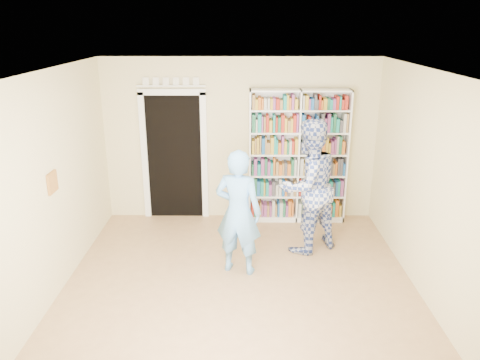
# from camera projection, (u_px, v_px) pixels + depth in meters

# --- Properties ---
(floor) EXTENTS (5.00, 5.00, 0.00)m
(floor) POSITION_uv_depth(u_px,v_px,m) (239.00, 294.00, 5.82)
(floor) COLOR #986F49
(floor) RESTS_ON ground
(ceiling) EXTENTS (5.00, 5.00, 0.00)m
(ceiling) POSITION_uv_depth(u_px,v_px,m) (239.00, 73.00, 4.95)
(ceiling) COLOR white
(ceiling) RESTS_ON wall_back
(wall_back) EXTENTS (4.50, 0.00, 4.50)m
(wall_back) POSITION_uv_depth(u_px,v_px,m) (240.00, 140.00, 7.75)
(wall_back) COLOR beige
(wall_back) RESTS_ON floor
(wall_left) EXTENTS (0.00, 5.00, 5.00)m
(wall_left) POSITION_uv_depth(u_px,v_px,m) (45.00, 192.00, 5.40)
(wall_left) COLOR beige
(wall_left) RESTS_ON floor
(wall_right) EXTENTS (0.00, 5.00, 5.00)m
(wall_right) POSITION_uv_depth(u_px,v_px,m) (434.00, 193.00, 5.37)
(wall_right) COLOR beige
(wall_right) RESTS_ON floor
(bookshelf) EXTENTS (1.61, 0.30, 2.21)m
(bookshelf) POSITION_uv_depth(u_px,v_px,m) (298.00, 156.00, 7.68)
(bookshelf) COLOR white
(bookshelf) RESTS_ON floor
(doorway) EXTENTS (1.10, 0.08, 2.43)m
(doorway) POSITION_uv_depth(u_px,v_px,m) (174.00, 150.00, 7.79)
(doorway) COLOR black
(doorway) RESTS_ON floor
(wall_art) EXTENTS (0.03, 0.25, 0.25)m
(wall_art) POSITION_uv_depth(u_px,v_px,m) (52.00, 182.00, 5.57)
(wall_art) COLOR brown
(wall_art) RESTS_ON wall_left
(man_blue) EXTENTS (0.71, 0.57, 1.70)m
(man_blue) POSITION_uv_depth(u_px,v_px,m) (238.00, 212.00, 6.11)
(man_blue) COLOR #66A4E3
(man_blue) RESTS_ON floor
(man_plaid) EXTENTS (1.20, 1.13, 1.96)m
(man_plaid) POSITION_uv_depth(u_px,v_px,m) (308.00, 187.00, 6.67)
(man_plaid) COLOR navy
(man_plaid) RESTS_ON floor
(paper_sheet) EXTENTS (0.17, 0.10, 0.27)m
(paper_sheet) POSITION_uv_depth(u_px,v_px,m) (318.00, 197.00, 6.51)
(paper_sheet) COLOR white
(paper_sheet) RESTS_ON man_plaid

